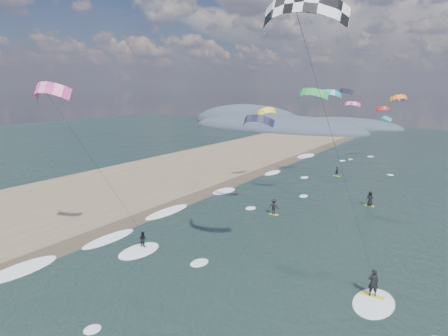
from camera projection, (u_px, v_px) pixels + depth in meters
The scene contains 9 objects.
ground at pixel (137, 302), 25.36m from camera, with size 260.00×260.00×0.00m, color black.
sand_strip at pixel (63, 203), 46.61m from camera, with size 26.00×240.00×0.00m, color brown.
wet_sand_strip at pixel (129, 223), 40.03m from camera, with size 3.00×240.00×0.00m, color #382D23.
coastal_hills at pixel (272, 126), 137.15m from camera, with size 80.00×41.00×15.00m.
kitesurfer_near_a at pixel (311, 66), 20.44m from camera, with size 8.04×8.45×19.43m.
kitesurfer_near_b at pixel (80, 149), 29.90m from camera, with size 6.79×8.38×15.15m.
far_kitesurfers at pixel (316, 198), 45.65m from camera, with size 9.46×23.32×1.85m.
bg_kite_field at pixel (352, 103), 65.12m from camera, with size 15.00×69.24×8.07m.
shoreline_surf at pixel (167, 213), 43.21m from camera, with size 2.40×79.40×0.11m.
Camera 1 is at (17.72, -15.58, 14.29)m, focal length 30.00 mm.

